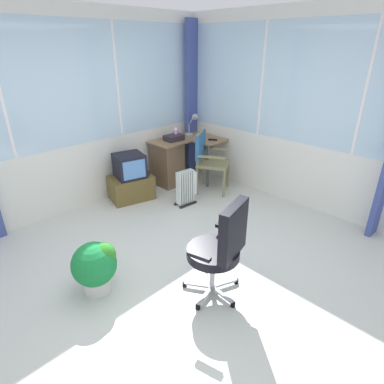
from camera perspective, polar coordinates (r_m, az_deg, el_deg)
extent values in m
cube|color=beige|center=(3.58, -1.70, -14.15)|extent=(5.67, 5.34, 0.06)
cube|color=silver|center=(4.96, -19.58, 2.74)|extent=(4.67, 0.06, 0.94)
cube|color=silver|center=(4.66, -21.89, 17.27)|extent=(4.57, 0.06, 1.59)
cube|color=silver|center=(4.65, -23.85, 28.04)|extent=(4.67, 0.06, 0.18)
cube|color=white|center=(5.02, -13.48, 18.76)|extent=(0.04, 0.07, 1.59)
cube|color=silver|center=(5.03, 18.20, 3.26)|extent=(0.06, 4.34, 0.94)
cube|color=silver|center=(4.74, 20.32, 17.60)|extent=(0.06, 4.25, 1.59)
cube|color=silver|center=(4.73, 22.11, 28.21)|extent=(0.06, 4.34, 0.18)
cube|color=white|center=(4.47, 28.88, 15.77)|extent=(0.07, 0.04, 1.59)
cube|color=white|center=(5.09, 12.68, 18.91)|extent=(0.07, 0.04, 1.59)
cube|color=#3E4D92|center=(5.89, 0.12, 16.02)|extent=(0.34, 0.11, 2.61)
cube|color=olive|center=(5.56, -2.06, 9.50)|extent=(1.11, 0.52, 0.02)
cube|color=olive|center=(5.47, 3.42, 9.21)|extent=(0.52, 0.36, 0.02)
cube|color=brown|center=(5.47, -4.48, 4.98)|extent=(0.40, 0.48, 0.72)
cylinder|color=#4C4C51|center=(5.34, 2.87, 4.59)|extent=(0.04, 0.04, 0.73)
cylinder|color=#4C4C51|center=(5.52, -7.44, 5.07)|extent=(0.04, 0.04, 0.73)
cylinder|color=#B2B7BC|center=(5.78, -0.54, 10.36)|extent=(0.13, 0.13, 0.02)
cylinder|color=#B2B7BC|center=(5.76, -0.54, 11.27)|extent=(0.02, 0.02, 0.17)
cylinder|color=#B2B7BC|center=(5.74, 0.03, 12.96)|extent=(0.04, 0.10, 0.16)
cone|color=#B2B7BC|center=(5.74, 0.69, 13.31)|extent=(0.15, 0.15, 0.12)
cube|color=black|center=(5.43, 3.74, 9.35)|extent=(0.12, 0.15, 0.02)
cylinder|color=pink|center=(5.48, -2.91, 10.26)|extent=(0.06, 0.06, 0.16)
cone|color=white|center=(5.45, -2.93, 11.36)|extent=(0.06, 0.06, 0.06)
cube|color=#2B252D|center=(5.42, -3.29, 9.71)|extent=(0.31, 0.24, 0.09)
cylinder|color=olive|center=(5.03, 5.77, 1.43)|extent=(0.04, 0.04, 0.45)
cylinder|color=olive|center=(5.43, 6.54, 3.23)|extent=(0.04, 0.04, 0.45)
cylinder|color=olive|center=(5.10, 0.89, 1.94)|extent=(0.04, 0.04, 0.45)
cylinder|color=olive|center=(5.50, 2.00, 3.68)|extent=(0.04, 0.04, 0.45)
cube|color=olive|center=(5.17, 3.88, 5.13)|extent=(0.66, 0.66, 0.04)
cube|color=olive|center=(5.13, 1.53, 8.14)|extent=(0.39, 0.25, 0.49)
cube|color=#2B5C8E|center=(5.12, 1.53, 8.40)|extent=(0.42, 0.28, 0.41)
cube|color=olive|center=(4.91, 3.43, 6.26)|extent=(0.25, 0.39, 0.03)
cube|color=olive|center=(5.32, 4.40, 7.73)|extent=(0.25, 0.39, 0.03)
cube|color=#B7B7BF|center=(3.20, 2.38, -18.10)|extent=(0.28, 0.10, 0.02)
cylinder|color=black|center=(3.12, 1.06, -19.91)|extent=(0.05, 0.05, 0.05)
cube|color=#B7B7BF|center=(3.22, 5.43, -17.85)|extent=(0.05, 0.28, 0.02)
cylinder|color=black|center=(3.17, 7.35, -19.38)|extent=(0.05, 0.05, 0.05)
cube|color=#B7B7BF|center=(3.34, 5.83, -15.96)|extent=(0.27, 0.14, 0.02)
cylinder|color=black|center=(3.41, 7.96, -15.56)|extent=(0.05, 0.05, 0.05)
cube|color=#B7B7BF|center=(3.39, 3.23, -15.08)|extent=(0.21, 0.24, 0.02)
cylinder|color=black|center=(3.51, 2.89, -13.89)|extent=(0.05, 0.05, 0.05)
cube|color=#B7B7BF|center=(3.31, 1.10, -16.31)|extent=(0.18, 0.26, 0.02)
cylinder|color=black|center=(3.34, -1.35, -16.24)|extent=(0.05, 0.05, 0.05)
cylinder|color=#B7B7BF|center=(3.16, 3.69, -14.01)|extent=(0.05, 0.05, 0.36)
cylinder|color=black|center=(3.03, 3.81, -10.79)|extent=(0.50, 0.50, 0.09)
cube|color=black|center=(2.80, 7.41, -6.94)|extent=(0.43, 0.19, 0.50)
cube|color=black|center=(3.16, 6.13, -6.37)|extent=(0.10, 0.23, 0.04)
cube|color=black|center=(2.76, 1.26, -11.44)|extent=(0.10, 0.23, 0.04)
cube|color=brown|center=(5.06, -10.82, 0.78)|extent=(0.73, 0.58, 0.37)
cube|color=black|center=(4.93, -11.16, 4.66)|extent=(0.51, 0.49, 0.36)
cube|color=#5A8ED5|center=(4.75, -10.30, 3.95)|extent=(0.34, 0.09, 0.28)
cube|color=#262628|center=(5.02, -9.49, 3.43)|extent=(0.31, 0.28, 0.07)
cube|color=silver|center=(4.68, -2.44, 0.50)|extent=(0.03, 0.10, 0.51)
cube|color=silver|center=(4.71, -2.04, 0.64)|extent=(0.03, 0.10, 0.51)
cube|color=silver|center=(4.73, -1.63, 0.77)|extent=(0.03, 0.10, 0.51)
cube|color=silver|center=(4.75, -1.24, 0.90)|extent=(0.03, 0.10, 0.51)
cube|color=silver|center=(4.78, -0.84, 1.03)|extent=(0.03, 0.10, 0.51)
cube|color=silver|center=(4.80, -0.45, 1.16)|extent=(0.03, 0.10, 0.51)
cube|color=silver|center=(4.83, -0.06, 1.29)|extent=(0.03, 0.10, 0.51)
cube|color=black|center=(4.82, -0.69, -2.29)|extent=(0.31, 0.06, 0.03)
cube|color=black|center=(4.92, -1.71, -1.71)|extent=(0.31, 0.06, 0.03)
cube|color=silver|center=(4.84, 0.30, 1.69)|extent=(0.06, 0.09, 0.36)
cylinder|color=silver|center=(3.40, -16.62, -15.51)|extent=(0.26, 0.26, 0.16)
sphere|color=#1A7D3B|center=(3.25, -17.15, -12.26)|extent=(0.43, 0.43, 0.43)
sphere|color=#297C25|center=(3.20, -15.60, -10.79)|extent=(0.24, 0.24, 0.24)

